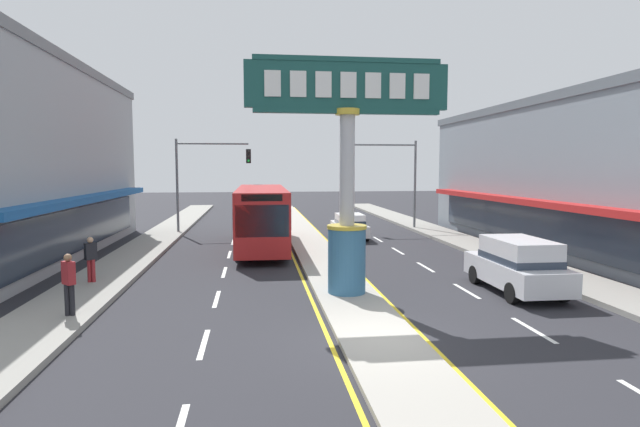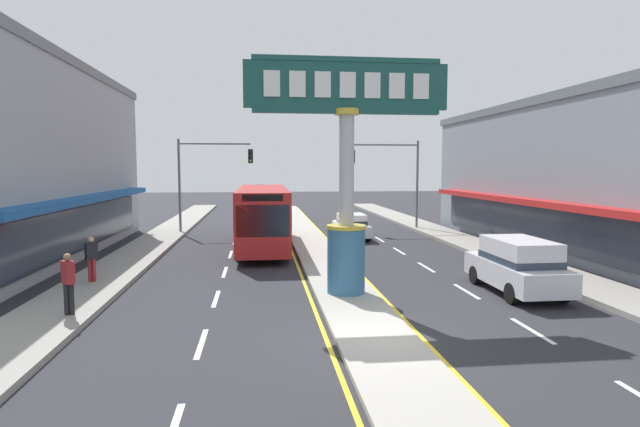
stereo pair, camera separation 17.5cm
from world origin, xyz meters
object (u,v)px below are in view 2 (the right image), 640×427
object	(u,v)px
traffic_light_right_side	(393,169)
suv_near_left_lane	(518,265)
traffic_light_left_side	(207,169)
district_sign	(346,178)
pedestrian_near_kerb	(68,280)
pedestrian_far_side	(91,256)
bus_near_right_lane	(263,214)
sedan_far_right_lane	(351,226)
storefront_right	(608,175)

from	to	relation	value
traffic_light_right_side	suv_near_left_lane	xyz separation A→B (m)	(-0.29, -18.03, -3.26)
traffic_light_left_side	traffic_light_right_side	xyz separation A→B (m)	(12.56, 0.38, 0.00)
district_sign	traffic_light_left_side	world-z (taller)	district_sign
pedestrian_near_kerb	pedestrian_far_side	size ratio (longest dim) A/B	1.06
pedestrian_near_kerb	traffic_light_right_side	bearing A→B (deg)	53.47
traffic_light_left_side	suv_near_left_lane	bearing A→B (deg)	-55.20
district_sign	traffic_light_right_side	world-z (taller)	district_sign
traffic_light_right_side	bus_near_right_lane	bearing A→B (deg)	-141.98
pedestrian_near_kerb	pedestrian_far_side	xyz separation A→B (m)	(-0.73, 4.38, -0.06)
bus_near_right_lane	pedestrian_near_kerb	size ratio (longest dim) A/B	6.35
sedan_far_right_lane	bus_near_right_lane	bearing A→B (deg)	-149.49
storefront_right	traffic_light_left_side	bearing A→B (deg)	155.40
district_sign	bus_near_right_lane	size ratio (longest dim) A/B	0.69
district_sign	suv_near_left_lane	xyz separation A→B (m)	(5.99, -0.20, -3.03)
traffic_light_left_side	sedan_far_right_lane	world-z (taller)	traffic_light_left_side
traffic_light_right_side	pedestrian_near_kerb	distance (m)	24.64
suv_near_left_lane	pedestrian_near_kerb	size ratio (longest dim) A/B	2.61
suv_near_left_lane	sedan_far_right_lane	bearing A→B (deg)	103.09
storefront_right	bus_near_right_lane	bearing A→B (deg)	170.09
traffic_light_left_side	pedestrian_far_side	bearing A→B (deg)	-100.36
bus_near_right_lane	sedan_far_right_lane	xyz separation A→B (m)	(5.39, 3.18, -1.08)
storefront_right	pedestrian_near_kerb	distance (m)	25.28
pedestrian_far_side	traffic_light_right_side	bearing A→B (deg)	44.97
storefront_right	bus_near_right_lane	size ratio (longest dim) A/B	2.35
sedan_far_right_lane	pedestrian_near_kerb	size ratio (longest dim) A/B	2.44
storefront_right	bus_near_right_lane	distance (m)	18.05
traffic_light_right_side	pedestrian_far_side	distance (m)	21.82
storefront_right	sedan_far_right_lane	xyz separation A→B (m)	(-12.28, 6.26, -3.16)
storefront_right	traffic_light_right_side	xyz separation A→B (m)	(-8.69, 10.10, 0.30)
suv_near_left_lane	pedestrian_near_kerb	bearing A→B (deg)	-173.56
storefront_right	traffic_light_left_side	world-z (taller)	storefront_right
sedan_far_right_lane	pedestrian_far_side	size ratio (longest dim) A/B	2.60
pedestrian_far_side	bus_near_right_lane	bearing A→B (deg)	52.59
sedan_far_right_lane	suv_near_left_lane	bearing A→B (deg)	-76.91
pedestrian_near_kerb	bus_near_right_lane	bearing A→B (deg)	66.16
traffic_light_right_side	sedan_far_right_lane	bearing A→B (deg)	-133.03
bus_near_right_lane	traffic_light_left_side	bearing A→B (deg)	118.36
bus_near_right_lane	pedestrian_near_kerb	bearing A→B (deg)	-113.84
storefront_right	bus_near_right_lane	xyz separation A→B (m)	(-17.67, 3.09, -2.08)
suv_near_left_lane	pedestrian_far_side	world-z (taller)	suv_near_left_lane
traffic_light_left_side	traffic_light_right_side	bearing A→B (deg)	1.71
district_sign	pedestrian_far_side	bearing A→B (deg)	164.09
sedan_far_right_lane	pedestrian_near_kerb	bearing A→B (deg)	-124.76
storefront_right	suv_near_left_lane	bearing A→B (deg)	-138.55
bus_near_right_lane	sedan_far_right_lane	distance (m)	6.35
suv_near_left_lane	pedestrian_near_kerb	distance (m)	14.36
district_sign	pedestrian_far_side	xyz separation A→B (m)	(-9.00, 2.57, -2.89)
bus_near_right_lane	pedestrian_far_side	world-z (taller)	bus_near_right_lane
storefront_right	suv_near_left_lane	world-z (taller)	storefront_right
traffic_light_right_side	bus_near_right_lane	size ratio (longest dim) A/B	0.55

